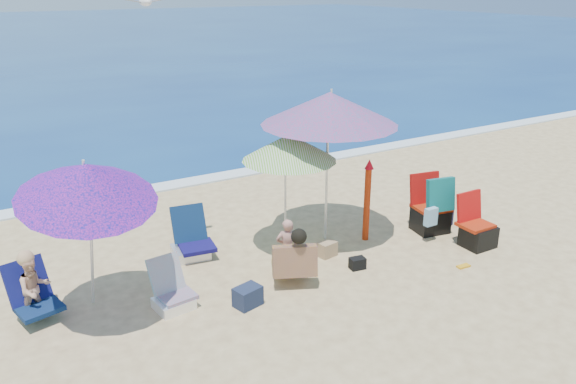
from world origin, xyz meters
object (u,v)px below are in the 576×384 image
chair_navy (191,244)px  camp_chair_right (431,211)px  umbrella_turquoise (329,109)px  person_left (34,288)px  umbrella_striped (289,147)px  chair_rainbow (172,295)px  person_center (291,253)px  seagull (145,2)px  umbrella_blue (87,182)px  camp_chair_left (477,231)px  furled_umbrella (367,196)px

chair_navy → camp_chair_right: bearing=-17.4°
umbrella_turquoise → person_left: size_ratio=2.79×
chair_navy → umbrella_striped: bearing=-20.9°
chair_rainbow → person_left: size_ratio=0.68×
chair_navy → chair_rainbow: chair_navy is taller
person_left → chair_rainbow: bearing=-21.2°
person_center → seagull: 4.00m
umbrella_blue → chair_navy: umbrella_blue is taller
camp_chair_right → umbrella_turquoise: bearing=156.4°
umbrella_turquoise → camp_chair_right: (1.66, -0.72, -1.82)m
chair_rainbow → camp_chair_right: 4.65m
umbrella_blue → seagull: seagull is taller
seagull → umbrella_turquoise: bearing=-17.4°
umbrella_striped → person_center: (-0.53, -0.94, -1.25)m
camp_chair_left → umbrella_blue: bearing=171.1°
umbrella_turquoise → camp_chair_right: size_ratio=2.56×
umbrella_turquoise → camp_chair_right: 2.57m
chair_rainbow → person_left: person_left is taller
umbrella_turquoise → furled_umbrella: (0.51, -0.41, -1.42)m
chair_navy → camp_chair_left: (4.11, -2.01, 0.06)m
umbrella_striped → person_left: (-3.80, -0.11, -1.26)m
chair_rainbow → person_center: 1.73m
chair_rainbow → camp_chair_right: size_ratio=0.62×
umbrella_striped → seagull: 2.88m
umbrella_blue → furled_umbrella: umbrella_blue is taller
furled_umbrella → chair_navy: 2.92m
umbrella_striped → umbrella_blue: (-3.07, -0.56, 0.16)m
umbrella_blue → seagull: bearing=47.3°
umbrella_blue → chair_navy: (1.63, 1.11, -1.65)m
umbrella_turquoise → person_left: umbrella_turquoise is taller
camp_chair_right → person_left: camp_chair_right is taller
person_left → seagull: (2.03, 0.96, 3.36)m
seagull → camp_chair_right: bearing=-19.9°
umbrella_striped → chair_navy: umbrella_striped is taller
chair_rainbow → person_left: bearing=158.8°
umbrella_striped → camp_chair_right: 2.84m
person_center → person_left: person_left is taller
umbrella_blue → person_center: (2.55, -0.38, -1.41)m
umbrella_turquoise → chair_rainbow: umbrella_turquoise is taller
umbrella_turquoise → umbrella_blue: size_ratio=1.16×
furled_umbrella → seagull: bearing=158.3°
furled_umbrella → person_left: furled_umbrella is taller
camp_chair_left → person_left: 6.61m
camp_chair_right → seagull: size_ratio=1.49×
furled_umbrella → seagull: 4.46m
chair_rainbow → umbrella_striped: bearing=18.0°
umbrella_blue → camp_chair_right: bearing=-1.1°
furled_umbrella → chair_navy: size_ratio=1.82×
umbrella_blue → camp_chair_left: (5.73, -0.90, -1.59)m
camp_chair_right → person_center: size_ratio=1.13×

